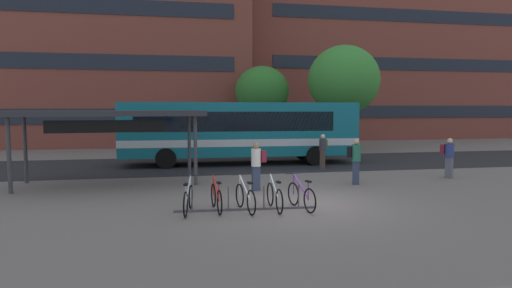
% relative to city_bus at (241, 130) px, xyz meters
% --- Properties ---
extents(ground, '(200.00, 200.00, 0.00)m').
position_rel_city_bus_xyz_m(ground, '(0.34, -9.56, -1.78)').
color(ground, '#6B605B').
extents(bus_lane_asphalt, '(80.00, 7.20, 0.01)m').
position_rel_city_bus_xyz_m(bus_lane_asphalt, '(0.34, 0.00, -1.77)').
color(bus_lane_asphalt, '#232326').
rests_on(bus_lane_asphalt, ground).
extents(city_bus, '(12.10, 2.97, 3.20)m').
position_rel_city_bus_xyz_m(city_bus, '(0.00, 0.00, 0.00)').
color(city_bus, '#0F6070').
rests_on(city_bus, ground).
extents(bike_rack, '(4.09, 0.29, 0.70)m').
position_rel_city_bus_xyz_m(bike_rack, '(-1.39, -10.06, -1.69)').
color(bike_rack, '#47474C').
rests_on(bike_rack, ground).
extents(parked_bicycle_silver_0, '(0.52, 1.71, 0.99)m').
position_rel_city_bus_xyz_m(parked_bicycle_silver_0, '(-3.03, -10.08, -1.39)').
color(parked_bicycle_silver_0, black).
rests_on(parked_bicycle_silver_0, ground).
extents(parked_bicycle_red_1, '(0.52, 1.72, 0.99)m').
position_rel_city_bus_xyz_m(parked_bicycle_red_1, '(-2.24, -9.99, -1.39)').
color(parked_bicycle_red_1, black).
rests_on(parked_bicycle_red_1, ground).
extents(parked_bicycle_white_2, '(0.52, 1.71, 0.99)m').
position_rel_city_bus_xyz_m(parked_bicycle_white_2, '(-1.44, -10.16, -1.39)').
color(parked_bicycle_white_2, black).
rests_on(parked_bicycle_white_2, ground).
extents(parked_bicycle_silver_3, '(0.52, 1.72, 0.99)m').
position_rel_city_bus_xyz_m(parked_bicycle_silver_3, '(-0.58, -10.16, -1.39)').
color(parked_bicycle_silver_3, black).
rests_on(parked_bicycle_silver_3, ground).
extents(parked_bicycle_purple_4, '(0.54, 1.70, 0.99)m').
position_rel_city_bus_xyz_m(parked_bicycle_purple_4, '(0.19, -10.23, -1.39)').
color(parked_bicycle_purple_4, black).
rests_on(parked_bicycle_purple_4, ground).
extents(transit_shelter, '(7.33, 3.46, 2.82)m').
position_rel_city_bus_xyz_m(transit_shelter, '(-5.85, -4.94, 0.87)').
color(transit_shelter, '#38383D').
rests_on(transit_shelter, ground).
extents(commuter_black_pack_0, '(0.60, 0.49, 1.76)m').
position_rel_city_bus_xyz_m(commuter_black_pack_0, '(3.37, -6.74, -0.76)').
color(commuter_black_pack_0, '#2D3851').
rests_on(commuter_black_pack_0, ground).
extents(commuter_maroon_pack_1, '(0.56, 0.38, 1.72)m').
position_rel_city_bus_xyz_m(commuter_maroon_pack_1, '(-0.54, -7.26, -0.78)').
color(commuter_maroon_pack_1, '#2D3851').
rests_on(commuter_maroon_pack_1, ground).
extents(commuter_olive_pack_2, '(0.56, 0.60, 1.67)m').
position_rel_city_bus_xyz_m(commuter_olive_pack_2, '(3.62, -2.44, -0.81)').
color(commuter_olive_pack_2, '#47382D').
rests_on(commuter_olive_pack_2, ground).
extents(commuter_maroon_pack_3, '(0.53, 0.61, 1.67)m').
position_rel_city_bus_xyz_m(commuter_maroon_pack_3, '(7.80, -6.09, -0.81)').
color(commuter_maroon_pack_3, '#565660').
rests_on(commuter_maroon_pack_3, ground).
extents(street_tree_0, '(4.87, 4.87, 7.19)m').
position_rel_city_bus_xyz_m(street_tree_0, '(8.03, 5.93, 3.04)').
color(street_tree_0, brown).
rests_on(street_tree_0, ground).
extents(street_tree_1, '(3.83, 3.83, 5.88)m').
position_rel_city_bus_xyz_m(street_tree_1, '(2.76, 8.05, 2.32)').
color(street_tree_1, brown).
rests_on(street_tree_1, ground).
extents(building_left_wing, '(23.68, 13.60, 15.43)m').
position_rel_city_bus_xyz_m(building_left_wing, '(-9.37, 16.91, 5.94)').
color(building_left_wing, brown).
rests_on(building_left_wing, ground).
extents(building_right_wing, '(27.97, 11.66, 21.39)m').
position_rel_city_bus_xyz_m(building_right_wing, '(17.14, 19.56, 8.92)').
color(building_right_wing, brown).
rests_on(building_right_wing, ground).
extents(building_centre_block, '(15.57, 12.26, 11.77)m').
position_rel_city_bus_xyz_m(building_centre_block, '(-3.09, 29.57, 4.11)').
color(building_centre_block, tan).
rests_on(building_centre_block, ground).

